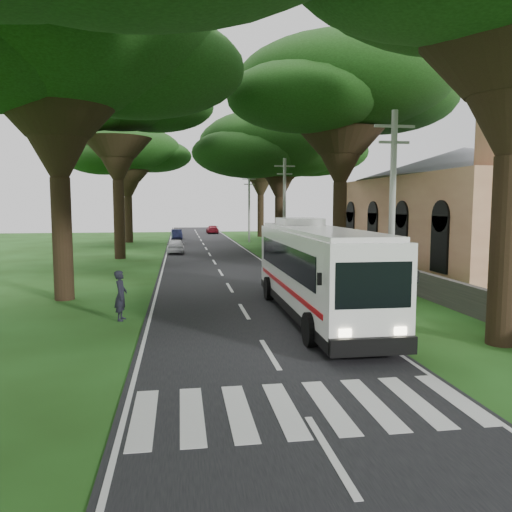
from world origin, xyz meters
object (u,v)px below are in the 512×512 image
object	(u,v)px
pole_near	(392,212)
coach_bus	(316,269)
distant_car_c	(212,229)
pedestrian	(121,295)
distant_car_b	(177,234)
pole_far	(249,207)
church	(464,198)
pole_mid	(284,208)
distant_car_a	(176,246)

from	to	relation	value
pole_near	coach_bus	distance (m)	3.67
distant_car_c	pedestrian	bearing A→B (deg)	81.48
distant_car_c	distant_car_b	bearing A→B (deg)	63.83
pole_far	distant_car_c	size ratio (longest dim) A/B	1.92
church	pole_mid	world-z (taller)	church
pedestrian	pole_near	bearing A→B (deg)	-90.55
pole_near	coach_bus	size ratio (longest dim) A/B	0.66
church	pole_far	xyz separation A→B (m)	(-12.36, 24.45, -0.73)
pole_mid	distant_car_c	bearing A→B (deg)	94.67
pole_far	coach_bus	world-z (taller)	pole_far
pole_mid	distant_car_b	world-z (taller)	pole_mid
church	pole_far	world-z (taller)	church
distant_car_c	pedestrian	world-z (taller)	pedestrian
distant_car_b	pedestrian	size ratio (longest dim) A/B	1.90
pole_near	distant_car_b	world-z (taller)	pole_near
pole_far	pedestrian	xyz separation A→B (m)	(-10.37, -38.74, -3.21)
distant_car_c	pedestrian	size ratio (longest dim) A/B	2.15
distant_car_c	pole_mid	bearing A→B (deg)	93.36
pole_far	pole_near	bearing A→B (deg)	-90.00
church	pole_near	bearing A→B (deg)	-128.50
pole_near	coach_bus	xyz separation A→B (m)	(-2.80, 0.69, -2.27)
pedestrian	coach_bus	bearing A→B (deg)	-87.96
pole_far	distant_car_b	distance (m)	11.48
pole_far	distant_car_b	world-z (taller)	pole_far
pedestrian	distant_car_a	bearing A→B (deg)	2.29
pole_near	distant_car_a	world-z (taller)	pole_near
pole_near	distant_car_c	xyz separation A→B (m)	(-3.14, 58.42, -3.55)
church	coach_bus	size ratio (longest dim) A/B	1.99
pole_near	pole_far	bearing A→B (deg)	90.00
church	pole_mid	xyz separation A→B (m)	(-12.36, 4.45, -0.73)
distant_car_b	distant_car_c	world-z (taller)	distant_car_b
distant_car_b	pedestrian	xyz separation A→B (m)	(-1.87, -45.59, 0.33)
pedestrian	pole_mid	bearing A→B (deg)	-22.61
coach_bus	distant_car_c	distance (m)	57.75
pole_mid	pole_far	xyz separation A→B (m)	(0.00, 20.00, 0.00)
pole_mid	distant_car_a	xyz separation A→B (m)	(-8.50, 7.63, -3.48)
distant_car_b	pole_mid	bearing A→B (deg)	-75.87
pole_far	distant_car_c	distance (m)	19.02
coach_bus	distant_car_c	size ratio (longest dim) A/B	2.89
pole_near	distant_car_c	size ratio (longest dim) A/B	1.92
pole_mid	pole_far	bearing A→B (deg)	90.00
church	coach_bus	xyz separation A→B (m)	(-15.16, -14.86, -3.00)
pole_near	coach_bus	bearing A→B (deg)	166.24
pole_near	distant_car_a	distance (m)	29.11
pole_far	church	bearing A→B (deg)	-63.18
distant_car_a	church	bearing A→B (deg)	149.61
pedestrian	church	bearing A→B (deg)	-51.50
pole_far	distant_car_b	size ratio (longest dim) A/B	2.18
distant_car_b	distant_car_c	size ratio (longest dim) A/B	0.88
distant_car_a	pedestrian	world-z (taller)	pedestrian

